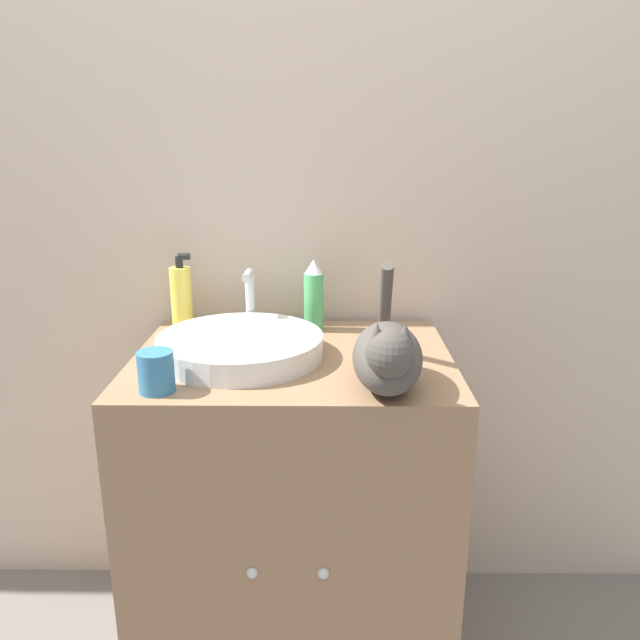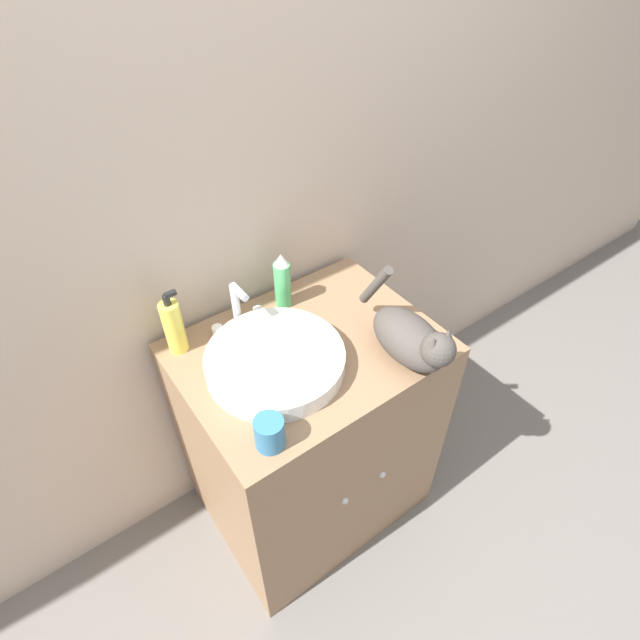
# 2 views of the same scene
# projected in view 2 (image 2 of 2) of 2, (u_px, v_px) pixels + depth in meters

# --- Properties ---
(ground_plane) EXTENTS (8.00, 8.00, 0.00)m
(ground_plane) POSITION_uv_depth(u_px,v_px,m) (356.00, 552.00, 1.84)
(ground_plane) COLOR slate
(wall_back) EXTENTS (6.00, 0.05, 2.50)m
(wall_back) POSITION_uv_depth(u_px,v_px,m) (238.00, 173.00, 1.36)
(wall_back) COLOR #C6B29E
(wall_back) RESTS_ON ground_plane
(vanity_cabinet) EXTENTS (0.74, 0.58, 0.84)m
(vanity_cabinet) POSITION_uv_depth(u_px,v_px,m) (311.00, 433.00, 1.72)
(vanity_cabinet) COLOR #8C6B4C
(vanity_cabinet) RESTS_ON ground_plane
(sink_basin) EXTENTS (0.38, 0.38, 0.05)m
(sink_basin) POSITION_uv_depth(u_px,v_px,m) (275.00, 361.00, 1.36)
(sink_basin) COLOR silver
(sink_basin) RESTS_ON vanity_cabinet
(faucet) EXTENTS (0.17, 0.09, 0.17)m
(faucet) POSITION_uv_depth(u_px,v_px,m) (238.00, 310.00, 1.45)
(faucet) COLOR silver
(faucet) RESTS_ON vanity_cabinet
(cat) EXTENTS (0.15, 0.37, 0.24)m
(cat) POSITION_uv_depth(u_px,v_px,m) (412.00, 338.00, 1.36)
(cat) COLOR #47423D
(cat) RESTS_ON vanity_cabinet
(soap_bottle) EXTENTS (0.06, 0.06, 0.20)m
(soap_bottle) POSITION_uv_depth(u_px,v_px,m) (174.00, 326.00, 1.38)
(soap_bottle) COLOR #EADB4C
(soap_bottle) RESTS_ON vanity_cabinet
(spray_bottle) EXTENTS (0.05, 0.05, 0.19)m
(spray_bottle) POSITION_uv_depth(u_px,v_px,m) (282.00, 281.00, 1.52)
(spray_bottle) COLOR #4CB266
(spray_bottle) RESTS_ON vanity_cabinet
(cup) EXTENTS (0.07, 0.07, 0.08)m
(cup) POSITION_uv_depth(u_px,v_px,m) (270.00, 433.00, 1.17)
(cup) COLOR teal
(cup) RESTS_ON vanity_cabinet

